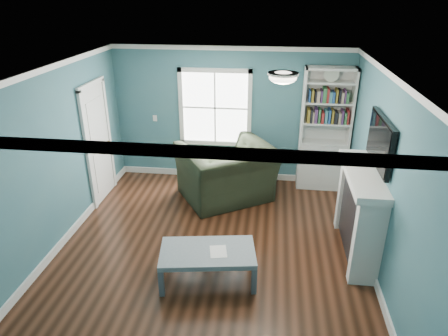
# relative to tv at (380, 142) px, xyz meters

# --- Properties ---
(floor) EXTENTS (5.00, 5.00, 0.00)m
(floor) POSITION_rel_tv_xyz_m (-2.20, -0.20, -1.72)
(floor) COLOR black
(floor) RESTS_ON ground
(room_walls) EXTENTS (5.00, 5.00, 5.00)m
(room_walls) POSITION_rel_tv_xyz_m (-2.20, -0.20, -0.14)
(room_walls) COLOR #326373
(room_walls) RESTS_ON ground
(trim) EXTENTS (4.50, 5.00, 2.60)m
(trim) POSITION_rel_tv_xyz_m (-2.20, -0.20, -0.49)
(trim) COLOR white
(trim) RESTS_ON ground
(window) EXTENTS (1.40, 0.06, 1.50)m
(window) POSITION_rel_tv_xyz_m (-2.50, 2.29, -0.27)
(window) COLOR white
(window) RESTS_ON room_walls
(bookshelf) EXTENTS (0.90, 0.35, 2.31)m
(bookshelf) POSITION_rel_tv_xyz_m (-0.43, 2.10, -0.80)
(bookshelf) COLOR silver
(bookshelf) RESTS_ON ground
(fireplace) EXTENTS (0.44, 1.58, 1.30)m
(fireplace) POSITION_rel_tv_xyz_m (-0.12, 0.00, -1.09)
(fireplace) COLOR black
(fireplace) RESTS_ON ground
(tv) EXTENTS (0.06, 1.10, 0.65)m
(tv) POSITION_rel_tv_xyz_m (0.00, 0.00, 0.00)
(tv) COLOR black
(tv) RESTS_ON fireplace
(door) EXTENTS (0.12, 0.98, 2.17)m
(door) POSITION_rel_tv_xyz_m (-4.42, 1.20, -0.65)
(door) COLOR silver
(door) RESTS_ON ground
(ceiling_fixture) EXTENTS (0.38, 0.38, 0.15)m
(ceiling_fixture) POSITION_rel_tv_xyz_m (-1.30, -0.10, 0.82)
(ceiling_fixture) COLOR white
(ceiling_fixture) RESTS_ON room_walls
(light_switch) EXTENTS (0.08, 0.01, 0.12)m
(light_switch) POSITION_rel_tv_xyz_m (-3.70, 2.28, -0.52)
(light_switch) COLOR white
(light_switch) RESTS_ON room_walls
(recliner) EXTENTS (1.85, 1.68, 1.35)m
(recliner) POSITION_rel_tv_xyz_m (-2.16, 1.40, -1.05)
(recliner) COLOR black
(recliner) RESTS_ON ground
(coffee_table) EXTENTS (1.31, 0.85, 0.44)m
(coffee_table) POSITION_rel_tv_xyz_m (-2.14, -0.86, -1.34)
(coffee_table) COLOR #464B54
(coffee_table) RESTS_ON ground
(paper_sheet) EXTENTS (0.26, 0.31, 0.00)m
(paper_sheet) POSITION_rel_tv_xyz_m (-2.00, -0.86, -1.28)
(paper_sheet) COLOR white
(paper_sheet) RESTS_ON coffee_table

